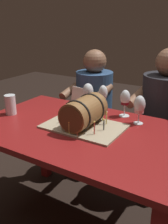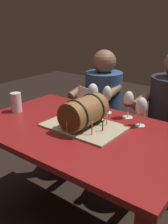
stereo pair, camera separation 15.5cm
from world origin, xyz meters
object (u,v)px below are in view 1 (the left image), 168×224
(dining_table, at_px, (81,145))
(menu_card, at_px, (77,98))
(barrel_cake, at_px, (84,114))
(person_seated_left, at_px, (94,117))
(wine_glass_empty, at_px, (103,94))
(wine_glass_red, at_px, (125,99))
(beer_pint, at_px, (10,105))
(wine_glass_rose, at_px, (139,106))
(wine_glass_amber, at_px, (88,92))
(person_seated_right, at_px, (162,126))

(dining_table, xyz_separation_m, menu_card, (-0.22, 0.30, 0.20))
(barrel_cake, xyz_separation_m, person_seated_left, (-0.33, 0.71, -0.32))
(dining_table, bearing_deg, wine_glass_empty, 93.26)
(person_seated_left, bearing_deg, barrel_cake, -65.23)
(wine_glass_red, relative_size, beer_pint, 1.35)
(wine_glass_rose, relative_size, beer_pint, 1.35)
(dining_table, distance_m, person_seated_left, 0.81)
(wine_glass_amber, height_order, person_seated_right, person_seated_right)
(wine_glass_amber, bearing_deg, dining_table, -66.52)
(wine_glass_empty, height_order, menu_card, wine_glass_empty)
(barrel_cake, bearing_deg, wine_glass_empty, 95.22)
(barrel_cake, bearing_deg, beer_pint, -172.65)
(wine_glass_empty, xyz_separation_m, beer_pint, (-0.53, -0.37, -0.07))
(wine_glass_amber, bearing_deg, person_seated_right, 41.82)
(dining_table, xyz_separation_m, wine_glass_amber, (-0.14, 0.32, 0.25))
(wine_glass_empty, height_order, person_seated_left, person_seated_left)
(person_seated_right, bearing_deg, barrel_cake, -113.53)
(dining_table, distance_m, barrel_cake, 0.21)
(dining_table, distance_m, beer_pint, 0.58)
(wine_glass_rose, bearing_deg, beer_pint, -159.88)
(wine_glass_amber, distance_m, person_seated_right, 0.69)
(beer_pint, bearing_deg, wine_glass_empty, 35.09)
(menu_card, bearing_deg, wine_glass_amber, 27.74)
(wine_glass_red, bearing_deg, wine_glass_rose, -30.86)
(barrel_cake, height_order, wine_glass_rose, barrel_cake)
(dining_table, relative_size, menu_card, 8.39)
(wine_glass_empty, relative_size, beer_pint, 1.43)
(dining_table, distance_m, wine_glass_empty, 0.41)
(wine_glass_red, xyz_separation_m, wine_glass_rose, (0.13, -0.08, -0.00))
(barrel_cake, distance_m, wine_glass_empty, 0.31)
(wine_glass_red, distance_m, wine_glass_rose, 0.15)
(dining_table, height_order, wine_glass_empty, wine_glass_empty)
(wine_glass_amber, height_order, beer_pint, wine_glass_amber)
(menu_card, bearing_deg, person_seated_left, 112.78)
(wine_glass_red, bearing_deg, barrel_cake, -113.97)
(barrel_cake, distance_m, person_seated_right, 0.82)
(beer_pint, bearing_deg, wine_glass_rose, 20.12)
(barrel_cake, height_order, menu_card, barrel_cake)
(barrel_cake, relative_size, wine_glass_empty, 2.45)
(barrel_cake, bearing_deg, wine_glass_red, 66.03)
(barrel_cake, xyz_separation_m, menu_card, (-0.23, 0.27, -0.01))
(dining_table, bearing_deg, wine_glass_rose, 42.82)
(menu_card, distance_m, person_seated_right, 0.74)
(wine_glass_red, bearing_deg, person_seated_left, 139.07)
(barrel_cake, xyz_separation_m, wine_glass_red, (0.14, 0.31, 0.04))
(wine_glass_empty, height_order, wine_glass_rose, wine_glass_empty)
(wine_glass_empty, distance_m, person_seated_right, 0.62)
(wine_glass_rose, height_order, person_seated_right, person_seated_right)
(menu_card, height_order, person_seated_right, person_seated_right)
(wine_glass_empty, distance_m, wine_glass_red, 0.16)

